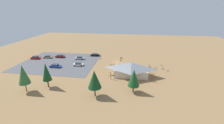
# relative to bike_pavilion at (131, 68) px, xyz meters

# --- Properties ---
(ground) EXTENTS (160.00, 160.00, 0.00)m
(ground) POSITION_rel_bike_pavilion_xyz_m (6.05, -13.70, -2.98)
(ground) COLOR #937047
(ground) RESTS_ON ground
(parking_lot_asphalt) EXTENTS (34.57, 29.80, 0.05)m
(parking_lot_asphalt) POSITION_rel_bike_pavilion_xyz_m (33.81, -10.25, -2.95)
(parking_lot_asphalt) COLOR #56565B
(parking_lot_asphalt) RESTS_ON ground
(bike_pavilion) EXTENTS (14.55, 8.52, 5.34)m
(bike_pavilion) POSITION_rel_bike_pavilion_xyz_m (0.00, 0.00, 0.00)
(bike_pavilion) COLOR beige
(bike_pavilion) RESTS_ON ground
(trash_bin) EXTENTS (0.60, 0.60, 0.90)m
(trash_bin) POSITION_rel_bike_pavilion_xyz_m (5.41, -19.40, -2.53)
(trash_bin) COLOR brown
(trash_bin) RESTS_ON ground
(lot_sign) EXTENTS (0.56, 0.08, 2.20)m
(lot_sign) POSITION_rel_bike_pavilion_xyz_m (14.44, -12.75, -1.57)
(lot_sign) COLOR #99999E
(lot_sign) RESTS_ON ground
(pine_west) EXTENTS (3.90, 3.90, 8.06)m
(pine_west) POSITION_rel_bike_pavilion_xyz_m (9.95, 15.61, 2.41)
(pine_west) COLOR brown
(pine_west) RESTS_ON ground
(pine_far_west) EXTENTS (3.47, 3.47, 7.40)m
(pine_far_west) POSITION_rel_bike_pavilion_xyz_m (-1.01, 11.77, 1.76)
(pine_far_west) COLOR brown
(pine_far_west) RESTS_ON ground
(pine_midwest) EXTENTS (3.40, 3.40, 8.61)m
(pine_midwest) POSITION_rel_bike_pavilion_xyz_m (31.52, 16.13, 2.68)
(pine_midwest) COLOR brown
(pine_midwest) RESTS_ON ground
(pine_east) EXTENTS (2.84, 2.84, 8.31)m
(pine_east) POSITION_rel_bike_pavilion_xyz_m (26.28, 12.63, 2.37)
(pine_east) COLOR brown
(pine_east) RESTS_ON ground
(bicycle_black_lone_east) EXTENTS (0.84, 1.54, 0.85)m
(bicycle_black_lone_east) POSITION_rel_bike_pavilion_xyz_m (7.76, -7.70, -2.58)
(bicycle_black_lone_east) COLOR black
(bicycle_black_lone_east) RESTS_ON ground
(bicycle_blue_by_bin) EXTENTS (0.76, 1.48, 0.81)m
(bicycle_blue_by_bin) POSITION_rel_bike_pavilion_xyz_m (9.09, -9.63, -2.63)
(bicycle_blue_by_bin) COLOR black
(bicycle_blue_by_bin) RESTS_ON ground
(bicycle_green_near_porch) EXTENTS (1.57, 0.73, 0.88)m
(bicycle_green_near_porch) POSITION_rel_bike_pavilion_xyz_m (6.46, -6.09, -2.60)
(bicycle_green_near_porch) COLOR black
(bicycle_green_near_porch) RESTS_ON ground
(bicycle_red_yard_right) EXTENTS (1.59, 0.77, 0.88)m
(bicycle_red_yard_right) POSITION_rel_bike_pavilion_xyz_m (-13.08, -8.01, -2.60)
(bicycle_red_yard_right) COLOR black
(bicycle_red_yard_right) RESTS_ON ground
(bicycle_white_yard_center) EXTENTS (1.76, 0.51, 0.87)m
(bicycle_white_yard_center) POSITION_rel_bike_pavilion_xyz_m (-9.00, -5.96, -2.59)
(bicycle_white_yard_center) COLOR black
(bicycle_white_yard_center) RESTS_ON ground
(bicycle_purple_mid_cluster) EXTENTS (0.48, 1.72, 0.79)m
(bicycle_purple_mid_cluster) POSITION_rel_bike_pavilion_xyz_m (-13.03, -11.61, -2.62)
(bicycle_purple_mid_cluster) COLOR black
(bicycle_purple_mid_cluster) RESTS_ON ground
(bicycle_teal_near_sign) EXTENTS (0.48, 1.78, 0.84)m
(bicycle_teal_near_sign) POSITION_rel_bike_pavilion_xyz_m (5.32, -10.73, -2.61)
(bicycle_teal_near_sign) COLOR black
(bicycle_teal_near_sign) RESTS_ON ground
(bicycle_yellow_front_row) EXTENTS (1.36, 0.98, 0.82)m
(bicycle_yellow_front_row) POSITION_rel_bike_pavilion_xyz_m (3.35, -9.19, -2.61)
(bicycle_yellow_front_row) COLOR black
(bicycle_yellow_front_row) RESTS_ON ground
(bicycle_orange_trailside) EXTENTS (0.99, 1.41, 0.78)m
(bicycle_orange_trailside) POSITION_rel_bike_pavilion_xyz_m (-14.56, -6.04, -2.61)
(bicycle_orange_trailside) COLOR black
(bicycle_orange_trailside) RESTS_ON ground
(bicycle_silver_back_row) EXTENTS (1.16, 1.43, 0.84)m
(bicycle_silver_back_row) POSITION_rel_bike_pavilion_xyz_m (-7.71, -10.08, -2.61)
(bicycle_silver_back_row) COLOR black
(bicycle_silver_back_row) RESTS_ON ground
(bicycle_black_yard_front) EXTENTS (1.53, 0.76, 0.74)m
(bicycle_black_yard_front) POSITION_rel_bike_pavilion_xyz_m (-10.28, -8.66, -2.63)
(bicycle_black_yard_front) COLOR black
(bicycle_black_yard_front) RESTS_ON ground
(car_blue_back_corner) EXTENTS (4.81, 1.91, 1.46)m
(car_blue_back_corner) POSITION_rel_bike_pavilion_xyz_m (32.45, -3.77, -2.21)
(car_blue_back_corner) COLOR #1E42B2
(car_blue_back_corner) RESTS_ON parking_lot_asphalt
(car_silver_inner_stall) EXTENTS (4.70, 2.29, 1.40)m
(car_silver_inner_stall) POSITION_rel_bike_pavilion_xyz_m (25.73, -15.58, -2.24)
(car_silver_inner_stall) COLOR #BCBCC1
(car_silver_inner_stall) RESTS_ON parking_lot_asphalt
(car_white_second_row) EXTENTS (4.56, 2.19, 1.41)m
(car_white_second_row) POSITION_rel_bike_pavilion_xyz_m (23.31, -6.99, -2.23)
(car_white_second_row) COLOR white
(car_white_second_row) RESTS_ON parking_lot_asphalt
(car_maroon_front_row) EXTENTS (4.76, 1.95, 1.40)m
(car_maroon_front_row) POSITION_rel_bike_pavilion_xyz_m (36.72, -16.99, -2.23)
(car_maroon_front_row) COLOR maroon
(car_maroon_front_row) RESTS_ON parking_lot_asphalt
(car_tan_mid_lot) EXTENTS (4.39, 1.99, 1.29)m
(car_tan_mid_lot) POSITION_rel_bike_pavilion_xyz_m (42.62, -15.25, -2.28)
(car_tan_mid_lot) COLOR tan
(car_tan_mid_lot) RESTS_ON parking_lot_asphalt
(car_black_by_curb) EXTENTS (4.94, 2.38, 1.38)m
(car_black_by_curb) POSITION_rel_bike_pavilion_xyz_m (19.57, -22.09, -2.24)
(car_black_by_curb) COLOR black
(car_black_by_curb) RESTS_ON parking_lot_asphalt
(car_red_aisle_side) EXTENTS (4.49, 2.23, 1.52)m
(car_red_aisle_side) POSITION_rel_bike_pavilion_xyz_m (47.88, -13.02, -2.19)
(car_red_aisle_side) COLOR red
(car_red_aisle_side) RESTS_ON parking_lot_asphalt
(visitor_by_pavilion) EXTENTS (0.36, 0.36, 1.63)m
(visitor_by_pavilion) POSITION_rel_bike_pavilion_xyz_m (5.49, -15.70, -2.12)
(visitor_by_pavilion) COLOR #2D3347
(visitor_by_pavilion) RESTS_ON ground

